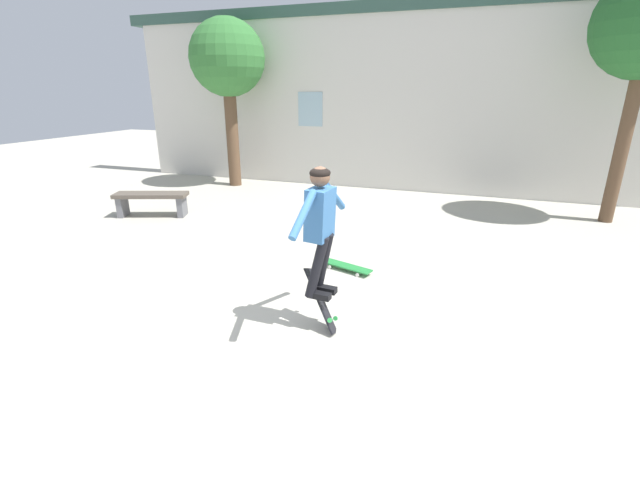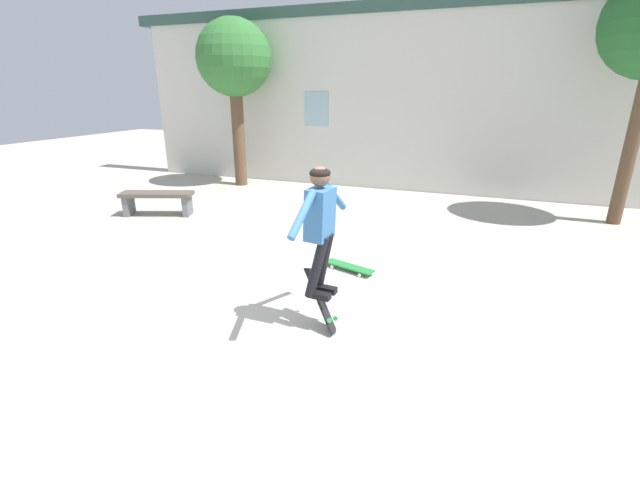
{
  "view_description": "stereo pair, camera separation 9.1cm",
  "coord_description": "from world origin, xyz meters",
  "px_view_note": "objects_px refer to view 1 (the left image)",
  "views": [
    {
      "loc": [
        2.02,
        -3.86,
        2.6
      ],
      "look_at": [
        0.58,
        0.24,
        1.06
      ],
      "focal_mm": 24.0,
      "sensor_mm": 36.0,
      "label": 1
    },
    {
      "loc": [
        2.11,
        -3.83,
        2.6
      ],
      "look_at": [
        0.58,
        0.24,
        1.06
      ],
      "focal_mm": 24.0,
      "sensor_mm": 36.0,
      "label": 2
    }
  ],
  "objects_px": {
    "tree_left": "(227,61)",
    "skateboard_resting": "(347,266)",
    "skateboard_flipping": "(321,300)",
    "park_bench": "(151,200)",
    "skater": "(320,221)"
  },
  "relations": [
    {
      "from": "skater",
      "to": "tree_left",
      "type": "bearing_deg",
      "value": 131.82
    },
    {
      "from": "park_bench",
      "to": "skateboard_flipping",
      "type": "relative_size",
      "value": 2.19
    },
    {
      "from": "skater",
      "to": "park_bench",
      "type": "bearing_deg",
      "value": 152.87
    },
    {
      "from": "tree_left",
      "to": "skateboard_resting",
      "type": "distance_m",
      "value": 7.48
    },
    {
      "from": "tree_left",
      "to": "skateboard_flipping",
      "type": "relative_size",
      "value": 6.06
    },
    {
      "from": "tree_left",
      "to": "skater",
      "type": "bearing_deg",
      "value": -53.16
    },
    {
      "from": "tree_left",
      "to": "skateboard_resting",
      "type": "height_order",
      "value": "tree_left"
    },
    {
      "from": "skater",
      "to": "skateboard_resting",
      "type": "distance_m",
      "value": 2.04
    },
    {
      "from": "tree_left",
      "to": "skateboard_resting",
      "type": "relative_size",
      "value": 5.28
    },
    {
      "from": "park_bench",
      "to": "skater",
      "type": "relative_size",
      "value": 1.08
    },
    {
      "from": "skateboard_resting",
      "to": "tree_left",
      "type": "bearing_deg",
      "value": -28.41
    },
    {
      "from": "park_bench",
      "to": "skateboard_resting",
      "type": "xyz_separation_m",
      "value": [
        4.77,
        -1.45,
        -0.29
      ]
    },
    {
      "from": "tree_left",
      "to": "park_bench",
      "type": "relative_size",
      "value": 2.77
    },
    {
      "from": "park_bench",
      "to": "skater",
      "type": "height_order",
      "value": "skater"
    },
    {
      "from": "park_bench",
      "to": "skateboard_resting",
      "type": "relative_size",
      "value": 1.91
    }
  ]
}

